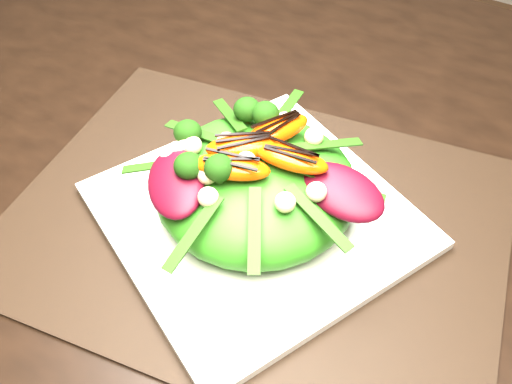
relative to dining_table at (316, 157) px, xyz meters
The scene contains 10 objects.
dining_table is the anchor object (origin of this frame).
placemat 0.14m from the dining_table, 90.92° to the right, with size 0.51×0.39×0.00m, color black.
plate_base 0.14m from the dining_table, 90.92° to the right, with size 0.29×0.29×0.01m, color silver.
salad_bowl 0.15m from the dining_table, 90.92° to the right, with size 0.21×0.21×0.02m, color silver.
lettuce_mound 0.16m from the dining_table, 90.92° to the right, with size 0.20×0.20×0.07m, color #2F7C17.
radicchio_leaf 0.19m from the dining_table, 56.97° to the right, with size 0.08×0.05×0.02m, color #3C0611.
orange_segment 0.16m from the dining_table, 95.56° to the right, with size 0.07×0.03×0.02m, color #F53904.
broccoli_floret 0.18m from the dining_table, 117.66° to the right, with size 0.04×0.04×0.04m, color black.
macadamia_nut 0.21m from the dining_table, 78.79° to the right, with size 0.02×0.02×0.02m, color beige.
balsamic_drizzle 0.17m from the dining_table, 95.56° to the right, with size 0.05×0.00×0.00m, color black.
Camera 1 is at (0.19, -0.45, 1.20)m, focal length 38.00 mm.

